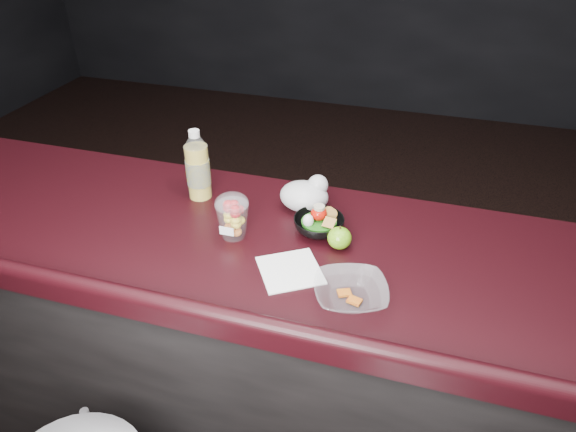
# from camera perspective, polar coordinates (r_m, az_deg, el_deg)

# --- Properties ---
(counter) EXTENTS (4.06, 0.71, 1.02)m
(counter) POSITION_cam_1_polar(r_m,az_deg,el_deg) (1.88, -2.55, -15.06)
(counter) COLOR black
(counter) RESTS_ON ground
(lemonade_bottle) EXTENTS (0.08, 0.08, 0.24)m
(lemonade_bottle) POSITION_cam_1_polar(r_m,az_deg,el_deg) (1.71, -9.97, 5.09)
(lemonade_bottle) COLOR gold
(lemonade_bottle) RESTS_ON counter
(fruit_cup) EXTENTS (0.10, 0.10, 0.14)m
(fruit_cup) POSITION_cam_1_polar(r_m,az_deg,el_deg) (1.51, -6.19, 0.07)
(fruit_cup) COLOR white
(fruit_cup) RESTS_ON counter
(green_apple) EXTENTS (0.07, 0.07, 0.07)m
(green_apple) POSITION_cam_1_polar(r_m,az_deg,el_deg) (1.48, 5.74, -2.45)
(green_apple) COLOR #4A870F
(green_apple) RESTS_ON counter
(plastic_bag) EXTENTS (0.16, 0.13, 0.12)m
(plastic_bag) POSITION_cam_1_polar(r_m,az_deg,el_deg) (1.64, 2.00, 2.38)
(plastic_bag) COLOR silver
(plastic_bag) RESTS_ON counter
(snack_bowl) EXTENTS (0.17, 0.17, 0.08)m
(snack_bowl) POSITION_cam_1_polar(r_m,az_deg,el_deg) (1.55, 3.41, -0.84)
(snack_bowl) COLOR black
(snack_bowl) RESTS_ON counter
(takeout_bowl) EXTENTS (0.23, 0.23, 0.05)m
(takeout_bowl) POSITION_cam_1_polar(r_m,az_deg,el_deg) (1.32, 6.97, -8.45)
(takeout_bowl) COLOR silver
(takeout_bowl) RESTS_ON counter
(paper_napkin) EXTENTS (0.22, 0.22, 0.00)m
(paper_napkin) POSITION_cam_1_polar(r_m,az_deg,el_deg) (1.41, 0.24, -6.05)
(paper_napkin) COLOR white
(paper_napkin) RESTS_ON counter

